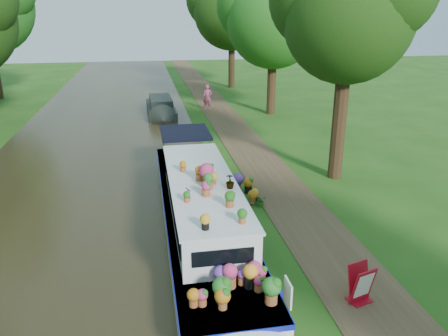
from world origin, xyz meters
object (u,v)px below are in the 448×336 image
plant_boat (203,212)px  pedestrian_pink (207,97)px  second_boat (161,108)px  sandwich_board (361,286)px

plant_boat → pedestrian_pink: bearing=81.3°
plant_boat → second_boat: 17.03m
second_boat → plant_boat: bearing=-89.8°
plant_boat → second_boat: (-0.50, 17.01, -0.37)m
plant_boat → second_boat: plant_boat is taller
second_boat → sandwich_board: second_boat is taller
plant_boat → sandwich_board: size_ratio=14.60×
plant_boat → second_boat: bearing=91.7°
second_boat → sandwich_board: bearing=-81.3°
plant_boat → pedestrian_pink: (2.75, 18.00, 0.04)m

